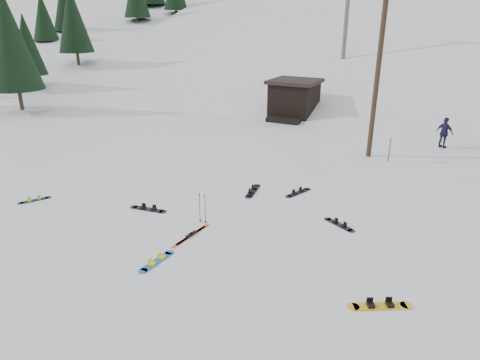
% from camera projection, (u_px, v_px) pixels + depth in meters
% --- Properties ---
extents(ground, '(200.00, 200.00, 0.00)m').
position_uv_depth(ground, '(192.00, 278.00, 12.31)').
color(ground, silver).
rests_on(ground, ground).
extents(ski_slope, '(60.00, 85.24, 65.97)m').
position_uv_depth(ski_slope, '(407.00, 156.00, 62.02)').
color(ski_slope, silver).
rests_on(ski_slope, ground).
extents(ridge_left, '(47.54, 95.03, 58.38)m').
position_uv_depth(ridge_left, '(175.00, 131.00, 71.54)').
color(ridge_left, silver).
rests_on(ridge_left, ground).
extents(treeline_left, '(20.00, 64.00, 10.00)m').
position_uv_depth(treeline_left, '(149.00, 69.00, 60.10)').
color(treeline_left, black).
rests_on(treeline_left, ground).
extents(treeline_crest, '(50.00, 6.00, 10.00)m').
position_uv_depth(treeline_crest, '(438.00, 54.00, 83.28)').
color(treeline_crest, black).
rests_on(treeline_crest, ski_slope).
extents(utility_pole, '(2.00, 0.26, 9.00)m').
position_uv_depth(utility_pole, '(378.00, 67.00, 21.31)').
color(utility_pole, '#3A2819').
rests_on(utility_pole, ground).
extents(trail_sign, '(0.50, 0.09, 1.85)m').
position_uv_depth(trail_sign, '(391.00, 138.00, 21.71)').
color(trail_sign, '#595B60').
rests_on(trail_sign, ground).
extents(lift_hut, '(3.40, 4.10, 2.75)m').
position_uv_depth(lift_hut, '(294.00, 99.00, 31.27)').
color(lift_hut, black).
rests_on(lift_hut, ground).
extents(lift_tower_near, '(2.20, 0.36, 8.00)m').
position_uv_depth(lift_tower_near, '(347.00, 5.00, 35.97)').
color(lift_tower_near, '#595B60').
rests_on(lift_tower_near, ski_slope).
extents(hero_snowboard, '(0.35, 1.49, 0.10)m').
position_uv_depth(hero_snowboard, '(157.00, 261.00, 13.13)').
color(hero_snowboard, '#1B67B1').
rests_on(hero_snowboard, ground).
extents(hero_skis, '(0.27, 1.97, 0.10)m').
position_uv_depth(hero_skis, '(191.00, 235.00, 14.68)').
color(hero_skis, red).
rests_on(hero_skis, ground).
extents(ski_poles, '(0.31, 0.08, 1.14)m').
position_uv_depth(ski_poles, '(202.00, 208.00, 15.42)').
color(ski_poles, black).
rests_on(ski_poles, ground).
extents(board_scatter_a, '(1.57, 0.48, 0.11)m').
position_uv_depth(board_scatter_a, '(148.00, 209.00, 16.66)').
color(board_scatter_a, black).
rests_on(board_scatter_a, ground).
extents(board_scatter_b, '(0.55, 1.62, 0.12)m').
position_uv_depth(board_scatter_b, '(253.00, 191.00, 18.38)').
color(board_scatter_b, black).
rests_on(board_scatter_b, ground).
extents(board_scatter_c, '(0.75, 1.15, 0.09)m').
position_uv_depth(board_scatter_c, '(35.00, 200.00, 17.48)').
color(board_scatter_c, black).
rests_on(board_scatter_c, ground).
extents(board_scatter_d, '(1.28, 0.79, 0.10)m').
position_uv_depth(board_scatter_d, '(339.00, 224.00, 15.43)').
color(board_scatter_d, black).
rests_on(board_scatter_d, ground).
extents(board_scatter_e, '(1.53, 1.03, 0.12)m').
position_uv_depth(board_scatter_e, '(380.00, 306.00, 11.11)').
color(board_scatter_e, yellow).
rests_on(board_scatter_e, ground).
extents(board_scatter_f, '(0.71, 1.43, 0.11)m').
position_uv_depth(board_scatter_f, '(298.00, 192.00, 18.22)').
color(board_scatter_f, black).
rests_on(board_scatter_f, ground).
extents(skier_navy, '(1.11, 0.86, 1.75)m').
position_uv_depth(skier_navy, '(444.00, 133.00, 24.14)').
color(skier_navy, '#1B193E').
rests_on(skier_navy, ground).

